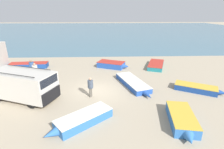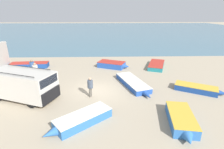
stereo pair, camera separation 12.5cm
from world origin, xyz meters
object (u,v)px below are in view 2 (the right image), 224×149
(fishing_rowboat_1, at_px, (133,83))
(fishing_rowboat_5, at_px, (81,119))
(fishing_rowboat_0, at_px, (197,89))
(fishing_rowboat_2, at_px, (28,65))
(fishing_rowboat_3, at_px, (112,65))
(fisherman_1, at_px, (90,85))
(fisherman_2, at_px, (32,67))
(fishing_rowboat_4, at_px, (181,120))
(fisherman_3, at_px, (10,75))
(parked_van, at_px, (23,84))
(fishing_rowboat_6, at_px, (157,65))
(fisherman_0, at_px, (35,70))

(fishing_rowboat_1, relative_size, fishing_rowboat_5, 1.43)
(fishing_rowboat_0, distance_m, fishing_rowboat_2, 18.63)
(fishing_rowboat_2, height_order, fishing_rowboat_3, fishing_rowboat_3)
(fisherman_1, xyz_separation_m, fisherman_2, (-6.33, 4.80, 0.11))
(fishing_rowboat_4, bearing_deg, fisherman_1, -113.67)
(fishing_rowboat_0, distance_m, fisherman_3, 16.64)
(parked_van, xyz_separation_m, fisherman_1, (5.10, 0.14, -0.25))
(fisherman_3, bearing_deg, fishing_rowboat_3, -3.40)
(parked_van, bearing_deg, fisherman_2, 124.91)
(fishing_rowboat_4, bearing_deg, fishing_rowboat_3, -151.98)
(fishing_rowboat_4, relative_size, fishing_rowboat_6, 0.80)
(fishing_rowboat_5, bearing_deg, fisherman_1, -133.58)
(fishing_rowboat_0, relative_size, fisherman_1, 2.42)
(fisherman_1, distance_m, fisherman_2, 7.95)
(fishing_rowboat_2, xyz_separation_m, fisherman_1, (8.20, -7.93, 0.66))
(fishing_rowboat_0, bearing_deg, parked_van, -147.20)
(fishing_rowboat_2, bearing_deg, fishing_rowboat_3, 174.91)
(fishing_rowboat_1, distance_m, fishing_rowboat_4, 6.24)
(fisherman_0, distance_m, fisherman_3, 2.17)
(fishing_rowboat_2, height_order, fisherman_2, fisherman_2)
(fishing_rowboat_3, relative_size, fisherman_3, 2.42)
(fisherman_2, bearing_deg, fisherman_1, -50.72)
(fishing_rowboat_5, xyz_separation_m, fishing_rowboat_6, (7.66, 11.27, -0.04))
(fishing_rowboat_2, xyz_separation_m, fisherman_0, (2.63, -4.31, 0.78))
(fishing_rowboat_6, bearing_deg, fisherman_0, 128.19)
(fisherman_0, height_order, fisherman_3, fisherman_0)
(fishing_rowboat_6, xyz_separation_m, fisherman_0, (-12.97, -4.10, 0.83))
(fishing_rowboat_0, height_order, fishing_rowboat_1, fishing_rowboat_0)
(fishing_rowboat_1, height_order, fishing_rowboat_3, fishing_rowboat_3)
(fishing_rowboat_1, xyz_separation_m, fisherman_3, (-11.24, 0.65, 0.72))
(fishing_rowboat_5, xyz_separation_m, fisherman_3, (-7.29, 6.28, 0.67))
(fishing_rowboat_3, bearing_deg, fishing_rowboat_2, -157.85)
(fishing_rowboat_0, relative_size, fishing_rowboat_3, 1.00)
(fishing_rowboat_4, relative_size, fisherman_1, 2.38)
(parked_van, bearing_deg, fisherman_1, 22.48)
(parked_van, xyz_separation_m, fishing_rowboat_5, (4.84, -3.42, -0.92))
(fishing_rowboat_4, relative_size, fisherman_2, 2.14)
(fisherman_1, bearing_deg, fishing_rowboat_5, 111.49)
(fisherman_3, bearing_deg, fisherman_1, -50.66)
(fisherman_3, bearing_deg, parked_van, -80.29)
(fishing_rowboat_2, distance_m, fishing_rowboat_3, 10.20)
(fishing_rowboat_1, distance_m, fisherman_0, 9.43)
(fishing_rowboat_0, relative_size, fishing_rowboat_4, 1.02)
(fisherman_2, distance_m, fisherman_3, 2.41)
(fishing_rowboat_5, bearing_deg, fishing_rowboat_1, -164.49)
(fishing_rowboat_1, relative_size, fishing_rowboat_4, 1.44)
(fisherman_0, bearing_deg, fishing_rowboat_1, -57.99)
(fishing_rowboat_1, distance_m, fishing_rowboat_5, 6.88)
(fishing_rowboat_0, bearing_deg, fishing_rowboat_3, 164.31)
(fisherman_1, bearing_deg, fisherman_2, -11.52)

